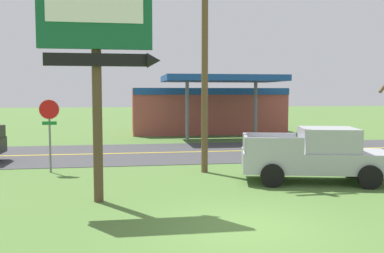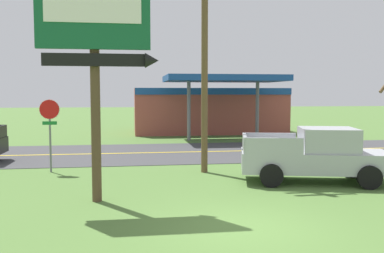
{
  "view_description": "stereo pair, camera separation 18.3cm",
  "coord_description": "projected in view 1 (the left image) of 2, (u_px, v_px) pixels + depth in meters",
  "views": [
    {
      "loc": [
        -2.7,
        -9.46,
        3.18
      ],
      "look_at": [
        0.0,
        8.0,
        1.8
      ],
      "focal_mm": 39.49,
      "sensor_mm": 36.0,
      "label": 1
    },
    {
      "loc": [
        -2.52,
        -9.48,
        3.18
      ],
      "look_at": [
        0.0,
        8.0,
        1.8
      ],
      "focal_mm": 39.49,
      "sensor_mm": 36.0,
      "label": 2
    }
  ],
  "objects": [
    {
      "name": "road_centre_line",
      "position": [
        178.0,
        152.0,
        22.78
      ],
      "size": [
        126.0,
        0.2,
        0.01
      ],
      "primitive_type": "cube",
      "color": "gold",
      "rests_on": "road_asphalt"
    },
    {
      "name": "motel_sign",
      "position": [
        98.0,
        36.0,
        11.98
      ],
      "size": [
        3.44,
        0.54,
        6.88
      ],
      "color": "brown",
      "rests_on": "ground"
    },
    {
      "name": "road_asphalt",
      "position": [
        178.0,
        152.0,
        22.78
      ],
      "size": [
        140.0,
        8.0,
        0.02
      ],
      "primitive_type": "cube",
      "color": "#3D3D3F",
      "rests_on": "ground"
    },
    {
      "name": "stop_sign",
      "position": [
        49.0,
        122.0,
        16.88
      ],
      "size": [
        0.8,
        0.08,
        2.95
      ],
      "color": "slate",
      "rests_on": "ground"
    },
    {
      "name": "utility_pole",
      "position": [
        205.0,
        41.0,
        16.7
      ],
      "size": [
        2.0,
        0.26,
        9.86
      ],
      "color": "brown",
      "rests_on": "ground"
    },
    {
      "name": "pickup_silver_parked_on_lawn",
      "position": [
        317.0,
        155.0,
        15.16
      ],
      "size": [
        5.52,
        3.14,
        1.96
      ],
      "color": "#A8AAAF",
      "rests_on": "ground"
    },
    {
      "name": "gas_station",
      "position": [
        206.0,
        109.0,
        34.52
      ],
      "size": [
        12.0,
        11.5,
        4.4
      ],
      "color": "#A84C42",
      "rests_on": "ground"
    },
    {
      "name": "ground_plane",
      "position": [
        244.0,
        228.0,
        9.98
      ],
      "size": [
        180.0,
        180.0,
        0.0
      ],
      "primitive_type": "plane",
      "color": "#4C7033"
    }
  ]
}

